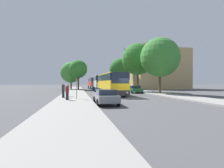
% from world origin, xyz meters
% --- Properties ---
extents(ground_plane, '(300.00, 300.00, 0.00)m').
position_xyz_m(ground_plane, '(0.00, 0.00, 0.00)').
color(ground_plane, '#4C4C4F').
rests_on(ground_plane, ground).
extents(sidewalk_left, '(4.00, 120.00, 0.15)m').
position_xyz_m(sidewalk_left, '(-7.00, 0.00, 0.07)').
color(sidewalk_left, gray).
rests_on(sidewalk_left, ground_plane).
extents(sidewalk_right, '(4.00, 120.00, 0.15)m').
position_xyz_m(sidewalk_right, '(7.00, 0.00, 0.07)').
color(sidewalk_right, gray).
rests_on(sidewalk_right, ground_plane).
extents(building_right_background, '(16.28, 12.64, 16.04)m').
position_xyz_m(building_right_background, '(18.76, 31.19, 8.02)').
color(building_right_background, tan).
rests_on(building_right_background, ground_plane).
extents(bus_front, '(3.02, 11.81, 3.36)m').
position_xyz_m(bus_front, '(-1.23, 6.58, 1.79)').
color(bus_front, '#2D2D2D').
rests_on(bus_front, ground_plane).
extents(bus_middle, '(3.13, 11.60, 3.51)m').
position_xyz_m(bus_middle, '(-1.29, 20.29, 1.87)').
color(bus_middle, '#2D519E').
rests_on(bus_middle, ground_plane).
extents(bus_rear, '(3.03, 10.33, 3.44)m').
position_xyz_m(bus_rear, '(-1.42, 34.68, 1.84)').
color(bus_rear, gray).
rests_on(bus_rear, ground_plane).
extents(parked_car_left_curb, '(1.95, 4.46, 1.35)m').
position_xyz_m(parked_car_left_curb, '(-4.03, -5.34, 0.72)').
color(parked_car_left_curb, slate).
rests_on(parked_car_left_curb, ground_plane).
extents(parked_car_right_near, '(2.13, 4.05, 1.40)m').
position_xyz_m(parked_car_right_near, '(4.17, 10.70, 0.74)').
color(parked_car_right_near, '#236B38').
rests_on(parked_car_right_near, ground_plane).
extents(parked_car_right_far, '(2.13, 4.12, 1.55)m').
position_xyz_m(parked_car_right_far, '(3.65, 24.64, 0.80)').
color(parked_car_right_far, '#233D9E').
rests_on(parked_car_right_far, ground_plane).
extents(bus_stop_sign, '(0.08, 0.45, 2.35)m').
position_xyz_m(bus_stop_sign, '(-6.60, -0.96, 1.62)').
color(bus_stop_sign, gray).
rests_on(bus_stop_sign, sidewalk_left).
extents(pedestrian_waiting_near, '(0.36, 0.36, 1.67)m').
position_xyz_m(pedestrian_waiting_near, '(-7.80, 2.97, 0.99)').
color(pedestrian_waiting_near, '#23232D').
rests_on(pedestrian_waiting_near, sidewalk_left).
extents(pedestrian_waiting_far, '(0.36, 0.36, 1.78)m').
position_xyz_m(pedestrian_waiting_far, '(-8.18, 0.88, 1.05)').
color(pedestrian_waiting_far, '#23232D').
rests_on(pedestrian_waiting_far, sidewalk_left).
extents(pedestrian_walking_back, '(0.36, 0.36, 1.60)m').
position_xyz_m(pedestrian_walking_back, '(-7.57, -2.00, 0.95)').
color(pedestrian_walking_back, '#23232D').
rests_on(pedestrian_walking_back, sidewalk_left).
extents(tree_left_near, '(4.79, 4.79, 7.86)m').
position_xyz_m(tree_left_near, '(-6.22, 26.42, 5.60)').
color(tree_left_near, '#47331E').
rests_on(tree_left_near, sidewalk_left).
extents(tree_left_far, '(5.91, 5.91, 7.69)m').
position_xyz_m(tree_left_far, '(-8.20, 29.95, 4.87)').
color(tree_left_far, '#513D23').
rests_on(tree_left_far, sidewalk_left).
extents(tree_right_near, '(6.71, 6.71, 10.13)m').
position_xyz_m(tree_right_near, '(6.05, 14.29, 6.92)').
color(tree_right_near, brown).
rests_on(tree_right_near, sidewalk_right).
extents(tree_right_mid, '(6.66, 6.66, 9.44)m').
position_xyz_m(tree_right_mid, '(7.26, 6.64, 6.26)').
color(tree_right_mid, '#513D23').
rests_on(tree_right_mid, sidewalk_right).
extents(tree_right_far, '(6.68, 6.68, 9.31)m').
position_xyz_m(tree_right_far, '(6.58, 31.75, 6.11)').
color(tree_right_far, '#513D23').
rests_on(tree_right_far, sidewalk_right).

